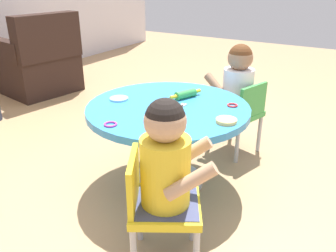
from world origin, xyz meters
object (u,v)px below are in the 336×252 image
at_px(child_chair_left, 157,204).
at_px(craft_scissors, 179,109).
at_px(seated_child_left, 167,159).
at_px(craft_table, 168,124).
at_px(child_chair_right, 240,113).
at_px(seated_child_right, 238,81).
at_px(armchair_dark, 39,64).
at_px(rolling_pin, 186,94).

distance_m(child_chair_left, craft_scissors, 0.64).
distance_m(child_chair_left, seated_child_left, 0.23).
distance_m(craft_table, child_chair_right, 0.66).
bearing_deg(seated_child_right, armchair_dark, 84.74).
height_order(child_chair_left, seated_child_left, seated_child_left).
relative_size(child_chair_left, rolling_pin, 2.42).
relative_size(craft_table, seated_child_left, 1.85).
relative_size(child_chair_right, armchair_dark, 0.63).
relative_size(child_chair_left, craft_scissors, 3.86).
xyz_separation_m(seated_child_right, armchair_dark, (0.21, 2.33, -0.22)).
bearing_deg(craft_scissors, seated_child_right, -8.62).
bearing_deg(craft_scissors, craft_table, 78.11).
bearing_deg(seated_child_right, craft_table, 163.75).
xyz_separation_m(child_chair_right, rolling_pin, (-0.44, 0.20, 0.24)).
height_order(armchair_dark, craft_scissors, armchair_dark).
xyz_separation_m(rolling_pin, craft_scissors, (-0.19, -0.06, -0.02)).
relative_size(rolling_pin, craft_scissors, 1.59).
height_order(seated_child_left, armchair_dark, armchair_dark).
height_order(seated_child_left, rolling_pin, seated_child_left).
bearing_deg(child_chair_left, craft_table, 27.39).
bearing_deg(child_chair_right, child_chair_left, -176.18).
distance_m(rolling_pin, craft_scissors, 0.20).
distance_m(child_chair_left, rolling_pin, 0.84).
xyz_separation_m(craft_table, armchair_dark, (0.84, 2.15, -0.09)).
xyz_separation_m(child_chair_right, craft_scissors, (-0.63, 0.14, 0.22)).
relative_size(craft_table, armchair_dark, 1.11).
xyz_separation_m(child_chair_left, seated_child_right, (1.21, 0.12, 0.23)).
distance_m(child_chair_right, craft_scissors, 0.68).
xyz_separation_m(craft_table, rolling_pin, (0.17, -0.02, 0.14)).
height_order(child_chair_left, craft_scissors, child_chair_left).
xyz_separation_m(child_chair_left, child_chair_right, (1.20, 0.08, 0.00)).
distance_m(seated_child_right, craft_scissors, 0.65).
distance_m(craft_table, seated_child_right, 0.67).
distance_m(craft_table, craft_scissors, 0.15).
distance_m(armchair_dark, rolling_pin, 2.28).
xyz_separation_m(child_chair_left, armchair_dark, (1.42, 2.45, 0.00)).
distance_m(child_chair_right, seated_child_right, 0.23).
bearing_deg(armchair_dark, child_chair_right, -95.45).
xyz_separation_m(seated_child_left, rolling_pin, (0.73, 0.31, 0.01)).
height_order(child_chair_left, child_chair_right, same).
distance_m(seated_child_left, rolling_pin, 0.79).
bearing_deg(armchair_dark, craft_table, -111.39).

